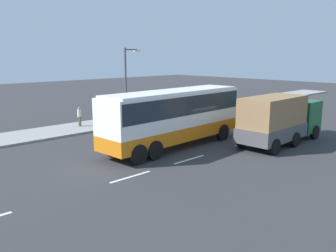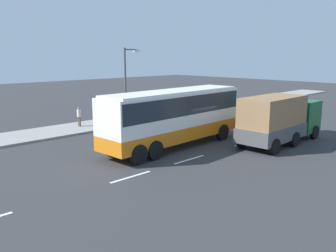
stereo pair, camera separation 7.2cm
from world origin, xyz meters
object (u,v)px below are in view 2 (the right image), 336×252
Objects in this scene: pedestrian_at_crossing at (79,115)px; street_lamp at (127,80)px; pedestrian_near_curb at (153,107)px; cargo_truck at (280,118)px; coach_bus at (174,112)px; car_blue_saloon at (238,110)px.

street_lamp is at bearing 153.26° from pedestrian_at_crossing.
pedestrian_at_crossing is (-7.09, 0.92, -0.05)m from pedestrian_near_curb.
street_lamp reaches higher than pedestrian_at_crossing.
cargo_truck is 4.54× the size of pedestrian_near_curb.
street_lamp is (-3.17, 12.09, 2.03)m from cargo_truck.
street_lamp is (3.63, -1.60, 2.69)m from pedestrian_at_crossing.
cargo_truck is 12.79m from pedestrian_near_curb.
coach_bus is 9.64m from pedestrian_at_crossing.
coach_bus is 1.42× the size of cargo_truck.
car_blue_saloon is at bearing -24.42° from street_lamp.
pedestrian_at_crossing is at bearing 156.20° from street_lamp.
car_blue_saloon is 14.56m from pedestrian_at_crossing.
street_lamp reaches higher than car_blue_saloon.
car_blue_saloon is 11.00m from street_lamp.
cargo_truck is 1.61× the size of car_blue_saloon.
pedestrian_at_crossing is at bearing -15.51° from pedestrian_near_curb.
pedestrian_near_curb is 7.15m from pedestrian_at_crossing.
coach_bus is 6.79× the size of pedestrian_at_crossing.
cargo_truck reaches higher than car_blue_saloon.
coach_bus reaches higher than pedestrian_near_curb.
coach_bus is 7.00m from cargo_truck.
pedestrian_at_crossing is (-13.28, 5.98, 0.30)m from car_blue_saloon.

